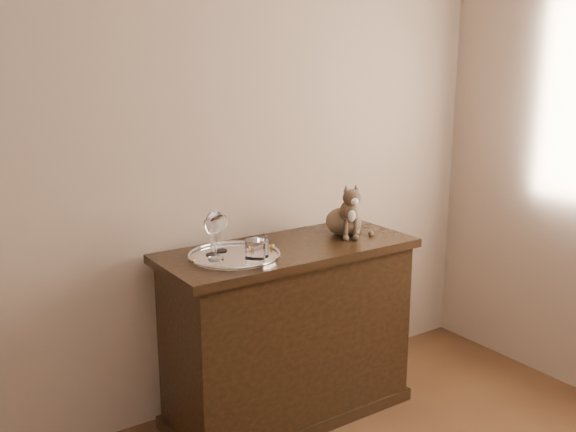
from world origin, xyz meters
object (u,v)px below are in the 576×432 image
tray (234,257)px  wine_glass_b (220,232)px  tumbler_a (260,247)px  wine_glass_a (211,235)px  cat (344,208)px  tumbler_b (255,251)px  wine_glass_c (215,235)px  sideboard (288,332)px

tray → wine_glass_b: bearing=98.3°
wine_glass_b → tumbler_a: 0.20m
wine_glass_a → cat: size_ratio=0.66×
tumbler_b → cat: cat is taller
tumbler_a → cat: 0.56m
wine_glass_a → wine_glass_c: bearing=-101.9°
tray → tumbler_a: 0.12m
tray → tumbler_a: bearing=-39.7°
tray → tumbler_b: tumbler_b is taller
tray → wine_glass_b: size_ratio=2.30×
wine_glass_b → tumbler_b: size_ratio=1.79×
wine_glass_c → cat: 0.71m
sideboard → cat: size_ratio=4.53×
sideboard → tumbler_a: 0.52m
tray → tumbler_b: 0.14m
sideboard → wine_glass_c: bearing=-179.0°
wine_glass_c → tumbler_a: size_ratio=2.47×
tumbler_a → wine_glass_b: bearing=120.9°
tray → wine_glass_a: size_ratio=2.30×
tumbler_b → cat: 0.62m
wine_glass_a → tumbler_a: size_ratio=2.05×
wine_glass_a → tumbler_a: (0.16, -0.14, -0.04)m
sideboard → wine_glass_c: 0.66m
wine_glass_b → cat: 0.64m
tumbler_a → cat: (0.54, 0.10, 0.08)m
tray → wine_glass_c: bearing=176.9°
wine_glass_b → cat: bearing=-5.9°
wine_glass_a → wine_glass_b: size_ratio=1.00×
sideboard → tumbler_b: bearing=-151.8°
sideboard → cat: bearing=3.1°
sideboard → cat: (0.34, 0.02, 0.56)m
wine_glass_c → tumbler_b: bearing=-49.4°
sideboard → tumbler_b: 0.57m
tray → cat: bearing=2.7°
tray → wine_glass_c: size_ratio=1.90×
tumbler_b → tray: bearing=102.0°
wine_glass_a → wine_glass_b: bearing=26.7°
tray → tumbler_b: (0.03, -0.13, 0.05)m
tray → wine_glass_a: bearing=138.1°
tumbler_a → tumbler_b: 0.08m
wine_glass_a → wine_glass_b: (0.06, 0.03, -0.00)m
tray → wine_glass_a: 0.13m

